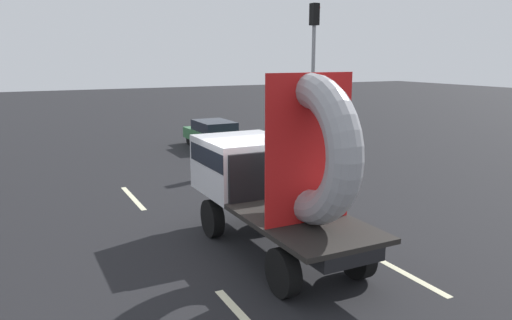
# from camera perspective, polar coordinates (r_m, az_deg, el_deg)

# --- Properties ---
(ground_plane) EXTENTS (120.00, 120.00, 0.00)m
(ground_plane) POSITION_cam_1_polar(r_m,az_deg,el_deg) (11.65, 0.10, -9.82)
(ground_plane) COLOR black
(flatbed_truck) EXTENTS (2.02, 5.55, 4.04)m
(flatbed_truck) POSITION_cam_1_polar(r_m,az_deg,el_deg) (10.82, 1.69, -1.22)
(flatbed_truck) COLOR black
(flatbed_truck) RESTS_ON ground_plane
(distant_sedan) EXTENTS (1.73, 4.05, 1.32)m
(distant_sedan) POSITION_cam_1_polar(r_m,az_deg,el_deg) (23.66, -4.96, 3.11)
(distant_sedan) COLOR black
(distant_sedan) RESTS_ON ground_plane
(traffic_light) EXTENTS (0.42, 0.36, 6.54)m
(traffic_light) POSITION_cam_1_polar(r_m,az_deg,el_deg) (21.54, 6.73, 11.55)
(traffic_light) COLOR gray
(traffic_light) RESTS_ON ground_plane
(lane_dash_left_far) EXTENTS (0.16, 2.82, 0.01)m
(lane_dash_left_far) POSITION_cam_1_polar(r_m,az_deg,el_deg) (15.79, -14.18, -4.31)
(lane_dash_left_far) COLOR beige
(lane_dash_left_far) RESTS_ON ground_plane
(lane_dash_right_near) EXTENTS (0.16, 2.60, 0.01)m
(lane_dash_right_near) POSITION_cam_1_polar(r_m,az_deg,el_deg) (10.73, 16.48, -12.29)
(lane_dash_right_near) COLOR beige
(lane_dash_right_near) RESTS_ON ground_plane
(lane_dash_right_far) EXTENTS (0.16, 2.03, 0.01)m
(lane_dash_right_far) POSITION_cam_1_polar(r_m,az_deg,el_deg) (16.64, -1.48, -3.10)
(lane_dash_right_far) COLOR beige
(lane_dash_right_far) RESTS_ON ground_plane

